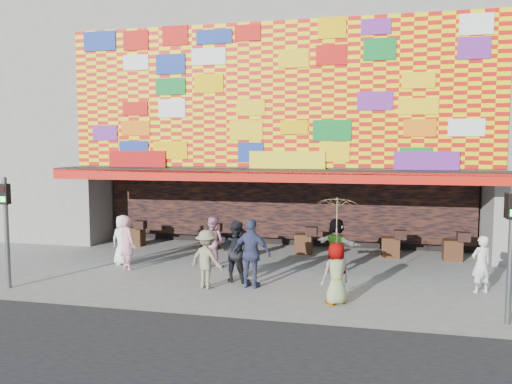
% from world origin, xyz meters
% --- Properties ---
extents(ground, '(90.00, 90.00, 0.00)m').
position_xyz_m(ground, '(0.00, 0.00, 0.00)').
color(ground, slate).
rests_on(ground, ground).
extents(shop_building, '(15.20, 9.40, 10.00)m').
position_xyz_m(shop_building, '(0.00, 8.18, 5.23)').
color(shop_building, gray).
rests_on(shop_building, ground).
extents(neighbor_left, '(11.00, 8.00, 12.00)m').
position_xyz_m(neighbor_left, '(-13.00, 8.00, 6.00)').
color(neighbor_left, gray).
rests_on(neighbor_left, ground).
extents(signal_left, '(0.22, 0.20, 3.00)m').
position_xyz_m(signal_left, '(-6.20, -1.50, 1.86)').
color(signal_left, '#59595B').
rests_on(signal_left, ground).
extents(signal_right, '(0.22, 0.20, 3.00)m').
position_xyz_m(signal_right, '(6.20, -1.50, 1.86)').
color(signal_right, '#59595B').
rests_on(signal_right, ground).
extents(ped_a, '(0.81, 0.54, 1.62)m').
position_xyz_m(ped_a, '(-4.46, 1.62, 0.81)').
color(ped_a, white).
rests_on(ped_a, ground).
extents(ped_b, '(0.72, 0.66, 1.66)m').
position_xyz_m(ped_b, '(-4.05, 1.10, 0.83)').
color(ped_b, '#D28895').
rests_on(ped_b, ground).
extents(ped_c, '(0.92, 0.76, 1.73)m').
position_xyz_m(ped_c, '(-0.40, 0.48, 0.87)').
color(ped_c, black).
rests_on(ped_c, ground).
extents(ped_d, '(1.16, 0.91, 1.58)m').
position_xyz_m(ped_d, '(-0.98, -0.33, 0.79)').
color(ped_d, '#7D775B').
rests_on(ped_d, ground).
extents(ped_e, '(1.17, 0.68, 1.88)m').
position_xyz_m(ped_e, '(0.19, -0.01, 0.94)').
color(ped_e, '#363B5F').
rests_on(ped_e, ground).
extents(ped_f, '(1.58, 1.15, 1.65)m').
position_xyz_m(ped_f, '(2.31, 2.16, 0.83)').
color(ped_f, gray).
rests_on(ped_f, ground).
extents(ped_g, '(0.88, 0.82, 1.51)m').
position_xyz_m(ped_g, '(2.50, -0.94, 0.75)').
color(ped_g, gray).
rests_on(ped_g, ground).
extents(ped_h, '(0.65, 0.56, 1.50)m').
position_xyz_m(ped_h, '(6.13, 0.86, 0.75)').
color(ped_h, silver).
rests_on(ped_h, ground).
extents(ped_i, '(0.90, 0.78, 1.60)m').
position_xyz_m(ped_i, '(-1.57, 2.01, 0.80)').
color(ped_i, '#C9829E').
rests_on(ped_i, ground).
extents(parasol, '(1.23, 1.25, 1.87)m').
position_xyz_m(parasol, '(2.50, -0.94, 2.16)').
color(parasol, '#D3B985').
rests_on(parasol, ground).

